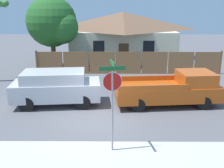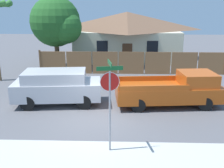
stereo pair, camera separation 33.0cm
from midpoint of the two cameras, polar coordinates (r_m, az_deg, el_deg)
ground_plane at (r=12.52m, az=-4.09°, el=-7.95°), size 80.00×80.00×0.00m
sidewalk_strip at (r=9.37m, az=-5.85°, el=-17.07°), size 36.00×3.20×0.01m
wooden_fence at (r=20.84m, az=3.14°, el=4.62°), size 14.68×0.12×1.87m
house at (r=27.33m, az=1.97°, el=10.73°), size 10.76×8.02×4.68m
oak_tree at (r=22.86m, az=-12.98°, el=12.81°), size 4.39×4.18×6.05m
red_suv at (r=14.49m, az=-12.72°, el=-0.56°), size 4.82×2.41×1.87m
orange_pickup at (r=14.49m, az=12.30°, el=-1.14°), size 5.75×2.49×1.82m
stop_sign at (r=9.18m, az=-0.95°, el=-1.67°), size 0.92×0.83×3.40m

